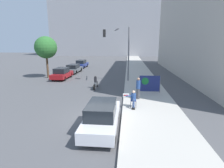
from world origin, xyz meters
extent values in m
plane|color=#4F4F51|center=(0.00, 0.00, 0.00)|extent=(160.00, 160.00, 0.00)
cube|color=#B7B2A8|center=(3.49, 15.00, 0.08)|extent=(4.07, 90.00, 0.16)
cube|color=#99999E|center=(-2.00, 61.46, 12.05)|extent=(52.00, 12.00, 24.10)
cube|color=#BCB2A3|center=(13.91, 16.91, 7.69)|extent=(10.00, 32.00, 15.38)
cylinder|color=#474C56|center=(2.04, 1.66, 0.39)|extent=(0.03, 0.03, 0.47)
cylinder|color=#474C56|center=(2.41, 1.66, 0.39)|extent=(0.03, 0.03, 0.47)
cylinder|color=#474C56|center=(2.04, 2.03, 0.39)|extent=(0.03, 0.03, 0.47)
cylinder|color=#474C56|center=(2.41, 2.03, 0.39)|extent=(0.03, 0.03, 0.47)
cube|color=navy|center=(2.22, 1.84, 0.64)|extent=(0.40, 0.40, 0.02)
cube|color=navy|center=(2.22, 2.03, 0.84)|extent=(0.40, 0.02, 0.38)
cylinder|color=#334775|center=(2.22, 1.68, 0.74)|extent=(0.18, 0.42, 0.18)
cylinder|color=#334775|center=(2.22, 1.47, 0.39)|extent=(0.16, 0.16, 0.47)
cube|color=black|center=(2.22, 1.41, 0.21)|extent=(0.20, 0.28, 0.10)
cylinder|color=navy|center=(2.22, 1.87, 0.91)|extent=(0.34, 0.34, 0.52)
sphere|color=beige|center=(2.22, 1.87, 1.28)|extent=(0.22, 0.22, 0.22)
cylinder|color=navy|center=(1.90, 1.79, 0.99)|extent=(0.45, 0.09, 0.09)
cube|color=white|center=(1.69, 1.79, 1.03)|extent=(0.44, 0.02, 0.29)
cube|color=#AD1414|center=(1.69, 1.78, 1.03)|extent=(0.33, 0.01, 0.07)
cylinder|color=#424247|center=(2.65, 3.83, 0.59)|extent=(0.28, 0.28, 0.86)
cylinder|color=navy|center=(2.65, 3.83, 1.36)|extent=(0.34, 0.34, 0.68)
sphere|color=tan|center=(2.65, 3.83, 1.82)|extent=(0.23, 0.23, 0.23)
cylinder|color=slate|center=(2.86, 5.89, 0.95)|extent=(0.06, 0.06, 1.58)
cylinder|color=slate|center=(4.76, 5.89, 0.95)|extent=(0.06, 0.06, 1.58)
cube|color=navy|center=(3.81, 5.89, 1.00)|extent=(1.90, 0.02, 1.48)
cylinder|color=#197A33|center=(3.40, 5.87, 1.22)|extent=(0.65, 0.01, 0.65)
cylinder|color=slate|center=(1.82, 11.16, 3.32)|extent=(0.16, 0.16, 6.33)
cylinder|color=slate|center=(0.41, 10.85, 6.19)|extent=(0.73, 2.85, 0.11)
cube|color=black|center=(-1.01, 10.54, 5.77)|extent=(0.36, 0.36, 0.84)
sphere|color=green|center=(-1.01, 10.54, 5.49)|extent=(0.18, 0.18, 0.18)
cube|color=silver|center=(0.43, -1.25, 0.56)|extent=(1.71, 4.51, 0.58)
cube|color=black|center=(0.43, -1.43, 1.19)|extent=(1.47, 2.35, 0.67)
cylinder|color=black|center=(-0.32, 0.14, 0.32)|extent=(0.22, 0.64, 0.64)
cylinder|color=black|center=(1.17, 0.14, 0.32)|extent=(0.22, 0.64, 0.64)
cylinder|color=black|center=(-0.32, -2.65, 0.32)|extent=(0.22, 0.64, 0.64)
cylinder|color=black|center=(1.17, -2.65, 0.32)|extent=(0.22, 0.64, 0.64)
cube|color=maroon|center=(-6.94, 12.13, 0.56)|extent=(1.73, 4.14, 0.57)
cube|color=black|center=(-6.94, 11.97, 1.18)|extent=(1.49, 2.15, 0.66)
cylinder|color=black|center=(-7.69, 13.42, 0.32)|extent=(0.22, 0.64, 0.64)
cylinder|color=black|center=(-6.18, 13.42, 0.32)|extent=(0.22, 0.64, 0.64)
cylinder|color=black|center=(-7.69, 10.85, 0.32)|extent=(0.22, 0.64, 0.64)
cylinder|color=black|center=(-6.18, 10.85, 0.32)|extent=(0.22, 0.64, 0.64)
cube|color=#565B60|center=(-6.98, 17.32, 0.52)|extent=(1.76, 4.78, 0.50)
cube|color=black|center=(-6.98, 17.13, 1.07)|extent=(1.51, 2.49, 0.61)
cylinder|color=black|center=(-7.75, 18.81, 0.32)|extent=(0.22, 0.64, 0.64)
cylinder|color=black|center=(-6.22, 18.81, 0.32)|extent=(0.22, 0.64, 0.64)
cylinder|color=black|center=(-7.75, 15.84, 0.32)|extent=(0.22, 0.64, 0.64)
cylinder|color=black|center=(-6.22, 15.84, 0.32)|extent=(0.22, 0.64, 0.64)
cube|color=navy|center=(-7.34, 23.58, 0.56)|extent=(1.72, 4.79, 0.57)
cube|color=black|center=(-7.34, 23.39, 1.17)|extent=(1.48, 2.49, 0.66)
cylinder|color=black|center=(-8.09, 25.07, 0.32)|extent=(0.22, 0.64, 0.64)
cylinder|color=black|center=(-6.59, 25.07, 0.32)|extent=(0.22, 0.64, 0.64)
cylinder|color=black|center=(-8.09, 22.09, 0.32)|extent=(0.22, 0.64, 0.64)
cylinder|color=black|center=(-6.59, 22.09, 0.32)|extent=(0.22, 0.64, 0.64)
cube|color=#565B60|center=(-1.58, 7.60, 0.48)|extent=(0.24, 0.96, 0.32)
cylinder|color=black|center=(-1.58, 7.55, 0.87)|extent=(0.28, 0.28, 0.62)
sphere|color=black|center=(-1.58, 7.55, 1.20)|extent=(0.24, 0.24, 0.24)
cylinder|color=black|center=(-1.58, 8.40, 0.30)|extent=(0.10, 0.60, 0.60)
cylinder|color=black|center=(-1.58, 6.80, 0.30)|extent=(0.10, 0.60, 0.60)
cylinder|color=brown|center=(-9.21, 12.79, 1.55)|extent=(0.28, 0.28, 3.09)
sphere|color=#2D6B2D|center=(-9.21, 12.79, 4.12)|extent=(2.94, 2.94, 2.94)
camera|label=1|loc=(1.79, -10.11, 4.59)|focal=28.00mm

